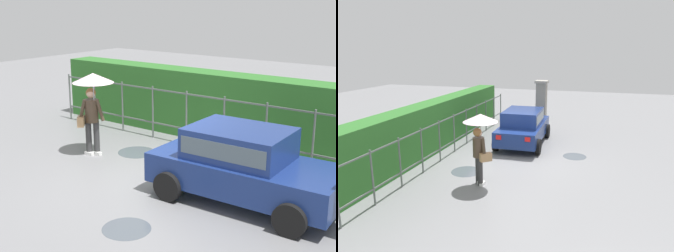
% 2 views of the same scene
% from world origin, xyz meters
% --- Properties ---
extents(ground_plane, '(40.00, 40.00, 0.00)m').
position_xyz_m(ground_plane, '(0.00, 0.00, 0.00)').
color(ground_plane, slate).
extents(car, '(3.79, 1.97, 1.48)m').
position_xyz_m(car, '(1.99, 0.17, 0.80)').
color(car, navy).
rests_on(car, ground).
extents(pedestrian, '(1.02, 1.02, 2.12)m').
position_xyz_m(pedestrian, '(-2.36, 0.37, 1.61)').
color(pedestrian, '#333333').
rests_on(pedestrian, ground).
extents(gate_pillar, '(0.60, 0.60, 2.42)m').
position_xyz_m(gate_pillar, '(4.76, -0.04, 1.24)').
color(gate_pillar, gray).
rests_on(gate_pillar, ground).
extents(fence_section, '(11.71, 0.05, 1.50)m').
position_xyz_m(fence_section, '(0.19, 2.48, 0.82)').
color(fence_section, '#59605B').
rests_on(fence_section, ground).
extents(hedge_row, '(12.66, 0.90, 1.90)m').
position_xyz_m(hedge_row, '(0.19, 3.46, 0.95)').
color(hedge_row, '#2D6B28').
rests_on(hedge_row, ground).
extents(puddle_near, '(0.87, 0.87, 0.00)m').
position_xyz_m(puddle_near, '(0.96, -2.09, 0.00)').
color(puddle_near, '#4C545B').
rests_on(puddle_near, ground).
extents(puddle_far, '(0.99, 0.99, 0.00)m').
position_xyz_m(puddle_far, '(-1.63, 1.18, 0.00)').
color(puddle_far, '#4C545B').
rests_on(puddle_far, ground).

